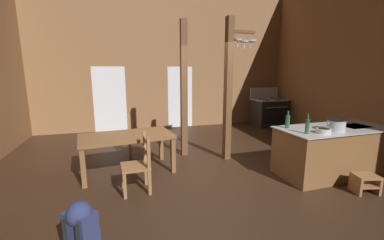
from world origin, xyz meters
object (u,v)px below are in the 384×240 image
Objects in this scene: dining_table at (127,139)px; mixing_bowl_on_counter at (324,131)px; ladderback_chair_near_window at (139,165)px; bottle_tall_on_counter at (288,121)px; ladderback_chair_by_post at (136,137)px; kitchen_island at (333,151)px; step_stool at (365,182)px; backpack at (81,227)px; stove_range at (269,112)px; bottle_short_on_counter at (307,126)px; stockpot_on_counter at (336,125)px.

mixing_bowl_on_counter is at bearing -23.72° from dining_table.
bottle_tall_on_counter is (2.69, -0.05, 0.57)m from ladderback_chair_near_window.
ladderback_chair_by_post is 3.24m from bottle_tall_on_counter.
ladderback_chair_near_window is at bearing 178.85° from bottle_tall_on_counter.
kitchen_island is 0.82m from step_stool.
step_stool is 4.14m from dining_table.
ladderback_chair_by_post is at bearing 76.00° from backpack.
stove_range is at bearing 61.40° from bottle_tall_on_counter.
bottle_short_on_counter is (2.75, -0.50, 0.58)m from ladderback_chair_near_window.
stockpot_on_counter is at bearing 101.00° from step_stool.
stove_range reaches higher than bottle_short_on_counter.
step_stool is 1.29× the size of bottle_tall_on_counter.
mixing_bowl_on_counter is at bearing -9.47° from bottle_short_on_counter.
kitchen_island reaches higher than step_stool.
stove_range is 6.13m from ladderback_chair_near_window.
stockpot_on_counter is (3.38, -0.46, 0.55)m from ladderback_chair_near_window.
stove_range is 1.39× the size of ladderback_chair_near_window.
ladderback_chair_by_post is 4.02m from stockpot_on_counter.
ladderback_chair_by_post is at bearing 146.59° from stockpot_on_counter.
dining_table is (-3.65, 1.90, 0.47)m from step_stool.
backpack is at bearing -167.17° from bottle_short_on_counter.
stove_range reaches higher than backpack.
dining_table is 0.92m from ladderback_chair_by_post.
ladderback_chair_by_post is at bearing 150.42° from kitchen_island.
stove_range is 1.39× the size of ladderback_chair_by_post.
bottle_short_on_counter is at bearing -82.63° from bottle_tall_on_counter.
step_stool is at bearing -50.85° from bottle_tall_on_counter.
bottle_tall_on_counter is (3.39, 1.23, 0.71)m from backpack.
dining_table is (-4.96, -2.95, 0.17)m from stove_range.
mixing_bowl_on_counter reaches higher than step_stool.
ladderback_chair_near_window is at bearing 169.86° from mixing_bowl_on_counter.
bottle_tall_on_counter is 0.44m from bottle_short_on_counter.
stove_range reaches higher than dining_table.
bottle_short_on_counter reaches higher than dining_table.
ladderback_chair_by_post is (0.06, 1.74, 0.00)m from ladderback_chair_near_window.
ladderback_chair_near_window is 2.75m from bottle_tall_on_counter.
ladderback_chair_near_window reaches higher than backpack.
stockpot_on_counter is 1.61× the size of mixing_bowl_on_counter.
dining_table is 2.24m from backpack.
backpack is (-4.28, -1.01, -0.13)m from kitchen_island.
stove_range is 3.94× the size of bottle_short_on_counter.
mixing_bowl_on_counter is (-0.34, -0.08, -0.06)m from stockpot_on_counter.
ladderback_chair_near_window is (-3.58, 0.27, 0.00)m from kitchen_island.
stove_range is at bearing 64.54° from bottle_short_on_counter.
stove_range is 5.03m from step_stool.
bottle_short_on_counter is (-0.29, 0.05, 0.09)m from mixing_bowl_on_counter.
ladderback_chair_by_post is 2.97× the size of bottle_tall_on_counter.
backpack is at bearing -160.11° from bottle_tall_on_counter.
step_stool is at bearing -38.89° from ladderback_chair_by_post.
backpack reaches higher than step_stool.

